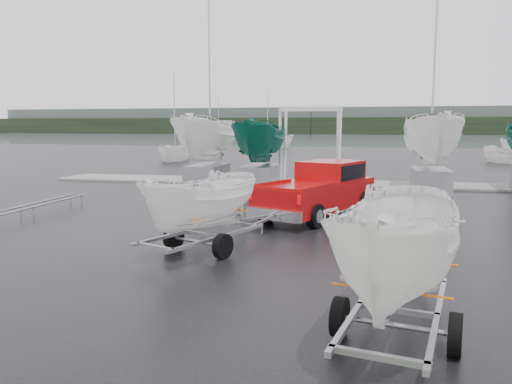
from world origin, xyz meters
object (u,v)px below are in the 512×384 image
trailer_hitched (201,155)px  trailer_parked (403,155)px  boat_hoist (311,134)px  pickup_truck (322,188)px

trailer_hitched → trailer_parked: 6.17m
trailer_hitched → boat_hoist: trailer_hitched is taller
trailer_parked → boat_hoist: bearing=111.0°
pickup_truck → boat_hoist: size_ratio=1.44×
boat_hoist → pickup_truck: bearing=-81.1°
trailer_parked → boat_hoist: trailer_parked is taller
trailer_hitched → trailer_parked: size_ratio=0.89×
trailer_parked → boat_hoist: size_ratio=1.22×
trailer_hitched → trailer_parked: trailer_parked is taller
boat_hoist → trailer_hitched: bearing=-93.5°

